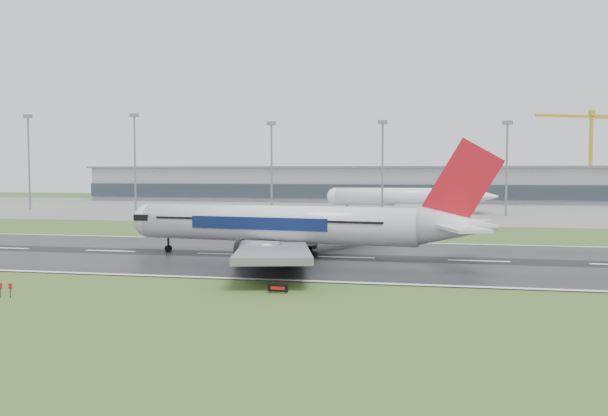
# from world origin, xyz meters

# --- Properties ---
(ground) EXTENTS (520.00, 520.00, 0.00)m
(ground) POSITION_xyz_m (0.00, 0.00, 0.00)
(ground) COLOR #33531E
(ground) RESTS_ON ground
(runway) EXTENTS (400.00, 45.00, 0.10)m
(runway) POSITION_xyz_m (0.00, 0.00, 0.05)
(runway) COLOR black
(runway) RESTS_ON ground
(apron) EXTENTS (400.00, 130.00, 0.08)m
(apron) POSITION_xyz_m (0.00, 125.00, 0.04)
(apron) COLOR slate
(apron) RESTS_ON ground
(terminal) EXTENTS (240.00, 36.00, 15.00)m
(terminal) POSITION_xyz_m (0.00, 185.00, 7.50)
(terminal) COLOR gray
(terminal) RESTS_ON ground
(main_airliner) EXTENTS (64.92, 62.46, 17.36)m
(main_airliner) POSITION_xyz_m (13.08, -1.50, 8.78)
(main_airliner) COLOR silver
(main_airliner) RESTS_ON runway
(parked_airliner) EXTENTS (57.67, 53.93, 16.43)m
(parked_airliner) POSITION_xyz_m (26.01, 109.63, 8.29)
(parked_airliner) COLOR white
(parked_airliner) RESTS_ON apron
(tower_crane) EXTENTS (38.19, 19.04, 40.74)m
(tower_crane) POSITION_xyz_m (103.13, 200.00, 20.37)
(tower_crane) COLOR gold
(tower_crane) RESTS_ON ground
(runway_sign) EXTENTS (2.31, 0.44, 1.04)m
(runway_sign) POSITION_xyz_m (16.22, -29.54, 0.52)
(runway_sign) COLOR black
(runway_sign) RESTS_ON ground
(floodmast_0) EXTENTS (0.64, 0.64, 32.15)m
(floodmast_0) POSITION_xyz_m (-105.19, 100.00, 16.07)
(floodmast_0) COLOR gray
(floodmast_0) RESTS_ON ground
(floodmast_1) EXTENTS (0.64, 0.64, 31.79)m
(floodmast_1) POSITION_xyz_m (-65.03, 100.00, 15.89)
(floodmast_1) COLOR gray
(floodmast_1) RESTS_ON ground
(floodmast_2) EXTENTS (0.64, 0.64, 28.38)m
(floodmast_2) POSITION_xyz_m (-17.33, 100.00, 14.19)
(floodmast_2) COLOR gray
(floodmast_2) RESTS_ON ground
(floodmast_3) EXTENTS (0.64, 0.64, 28.23)m
(floodmast_3) POSITION_xyz_m (18.42, 100.00, 14.12)
(floodmast_3) COLOR gray
(floodmast_3) RESTS_ON ground
(floodmast_4) EXTENTS (0.64, 0.64, 27.50)m
(floodmast_4) POSITION_xyz_m (55.65, 100.00, 13.75)
(floodmast_4) COLOR gray
(floodmast_4) RESTS_ON ground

